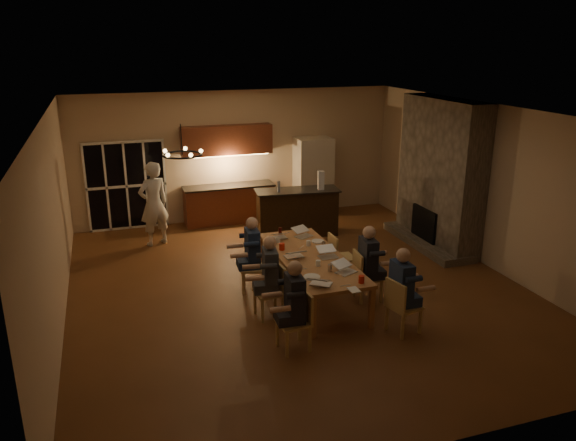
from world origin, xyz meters
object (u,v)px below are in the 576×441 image
at_px(person_right_near, 401,290).
at_px(can_right, 323,245).
at_px(chair_right_mid, 368,276).
at_px(redcup_near, 361,279).
at_px(chair_left_near, 293,322).
at_px(mug_mid, 309,243).
at_px(laptop_d, 328,251).
at_px(mug_back, 278,240).
at_px(redcup_mid, 282,247).
at_px(can_cola, 280,230).
at_px(chair_left_mid, 269,291).
at_px(bar_bottle, 279,186).
at_px(chair_right_near, 404,306).
at_px(laptop_c, 294,251).
at_px(refrigerator, 313,177).
at_px(standing_person, 154,204).
at_px(plate_left, 312,277).
at_px(bar_island, 297,212).
at_px(person_left_mid, 270,276).
at_px(can_silver, 330,268).
at_px(laptop_e, 278,232).
at_px(person_left_far, 253,254).
at_px(dining_table, 311,276).
at_px(person_left_near, 295,305).
at_px(person_right_mid, 368,264).
at_px(plate_near, 343,264).
at_px(chandelier, 182,155).
at_px(plate_far, 318,241).
at_px(laptop_b, 346,266).
at_px(mug_front, 318,263).
at_px(chair_left_far, 253,267).

distance_m(person_right_near, can_right, 2.01).
relative_size(chair_right_mid, redcup_near, 7.42).
bearing_deg(chair_left_near, mug_mid, 149.21).
bearing_deg(laptop_d, mug_back, 121.13).
bearing_deg(redcup_mid, mug_back, 82.80).
bearing_deg(can_cola, chair_left_mid, -112.99).
relative_size(person_right_near, mug_back, 13.80).
bearing_deg(bar_bottle, mug_back, -107.79).
distance_m(person_right_near, mug_back, 2.74).
xyz_separation_m(chair_right_near, laptop_c, (-1.21, 1.75, 0.42)).
relative_size(refrigerator, chair_left_mid, 2.25).
xyz_separation_m(standing_person, redcup_mid, (1.95, -3.10, -0.13)).
bearing_deg(laptop_c, plate_left, 84.98).
distance_m(bar_island, person_left_mid, 4.05).
bearing_deg(can_silver, laptop_e, 100.09).
xyz_separation_m(person_right_near, person_left_far, (-1.77, 2.20, 0.00)).
bearing_deg(dining_table, person_left_near, -118.38).
xyz_separation_m(bar_island, mug_back, (-1.20, -2.34, 0.26)).
bearing_deg(person_left_near, redcup_near, 106.90).
height_order(refrigerator, plate_left, refrigerator).
distance_m(laptop_e, plate_left, 1.95).
height_order(person_right_mid, laptop_d, person_right_mid).
distance_m(chair_right_mid, redcup_mid, 1.61).
bearing_deg(plate_near, dining_table, 126.13).
bearing_deg(chandelier, bar_island, 49.31).
xyz_separation_m(refrigerator, plate_far, (-1.39, -3.91, -0.24)).
height_order(bar_island, chandelier, chandelier).
relative_size(chair_right_near, mug_mid, 8.90).
relative_size(redcup_near, plate_far, 0.51).
bearing_deg(plate_near, chandelier, 175.80).
bearing_deg(laptop_e, can_silver, 97.38).
distance_m(laptop_b, redcup_near, 0.45).
bearing_deg(redcup_mid, chair_left_near, -103.35).
bearing_deg(chair_left_mid, laptop_d, 103.42).
bearing_deg(mug_front, plate_far, 69.06).
height_order(redcup_near, plate_far, redcup_near).
bearing_deg(chair_left_mid, plate_near, 85.19).
relative_size(person_left_near, laptop_e, 4.31).
relative_size(chair_left_mid, chandelier, 1.51).
height_order(chair_left_far, laptop_b, laptop_b).
bearing_deg(person_left_mid, chair_left_far, -170.19).
distance_m(bar_island, chair_right_mid, 3.64).
distance_m(can_right, bar_bottle, 2.88).
bearing_deg(chair_left_near, person_left_mid, 175.19).
height_order(person_right_mid, mug_back, person_right_mid).
relative_size(chandelier, mug_mid, 5.87).
bearing_deg(chair_left_near, laptop_b, 118.14).
bearing_deg(laptop_d, plate_near, -75.17).
distance_m(chair_left_far, can_cola, 1.15).
distance_m(bar_island, redcup_near, 4.51).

